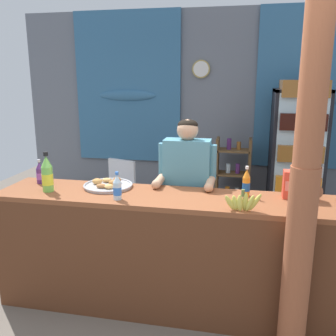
# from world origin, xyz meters

# --- Properties ---
(ground_plane) EXTENTS (7.95, 7.95, 0.00)m
(ground_plane) POSITION_xyz_m (0.00, 1.22, 0.00)
(ground_plane) COLOR #665B51
(back_wall_curtained) EXTENTS (5.61, 0.22, 2.86)m
(back_wall_curtained) POSITION_xyz_m (0.03, 3.11, 1.48)
(back_wall_curtained) COLOR slate
(back_wall_curtained) RESTS_ON ground
(stall_counter) EXTENTS (2.92, 0.58, 1.00)m
(stall_counter) POSITION_xyz_m (-0.02, 0.29, 0.61)
(stall_counter) COLOR brown
(stall_counter) RESTS_ON ground
(timber_post) EXTENTS (0.21, 0.19, 2.77)m
(timber_post) POSITION_xyz_m (0.91, -0.01, 1.33)
(timber_post) COLOR #995133
(timber_post) RESTS_ON ground
(drink_fridge) EXTENTS (0.66, 0.70, 1.89)m
(drink_fridge) POSITION_xyz_m (1.20, 2.52, 1.03)
(drink_fridge) COLOR black
(drink_fridge) RESTS_ON ground
(bottle_shelf_rack) EXTENTS (0.48, 0.28, 1.11)m
(bottle_shelf_rack) POSITION_xyz_m (0.40, 2.71, 0.58)
(bottle_shelf_rack) COLOR brown
(bottle_shelf_rack) RESTS_ON ground
(plastic_lawn_chair) EXTENTS (0.56, 0.56, 0.86)m
(plastic_lawn_chair) POSITION_xyz_m (-1.09, 2.08, 0.49)
(plastic_lawn_chair) COLOR silver
(plastic_lawn_chair) RESTS_ON ground
(shopkeeper) EXTENTS (0.53, 0.42, 1.57)m
(shopkeeper) POSITION_xyz_m (0.03, 0.84, 0.99)
(shopkeeper) COLOR #28282D
(shopkeeper) RESTS_ON ground
(soda_bottle_lime_soda) EXTENTS (0.09, 0.09, 0.34)m
(soda_bottle_lime_soda) POSITION_xyz_m (-1.06, 0.33, 1.14)
(soda_bottle_lime_soda) COLOR #75C64C
(soda_bottle_lime_soda) RESTS_ON stall_counter
(soda_bottle_water) EXTENTS (0.07, 0.07, 0.22)m
(soda_bottle_water) POSITION_xyz_m (-0.42, 0.24, 1.09)
(soda_bottle_water) COLOR silver
(soda_bottle_water) RESTS_ON stall_counter
(soda_bottle_grape_soda) EXTENTS (0.06, 0.06, 0.22)m
(soda_bottle_grape_soda) POSITION_xyz_m (-1.25, 0.53, 1.09)
(soda_bottle_grape_soda) COLOR #56286B
(soda_bottle_grape_soda) RESTS_ON stall_counter
(soda_bottle_orange_soda) EXTENTS (0.06, 0.06, 0.25)m
(soda_bottle_orange_soda) POSITION_xyz_m (0.56, 0.53, 1.10)
(soda_bottle_orange_soda) COLOR orange
(soda_bottle_orange_soda) RESTS_ON stall_counter
(snack_box_crackers) EXTENTS (0.22, 0.12, 0.22)m
(snack_box_crackers) POSITION_xyz_m (0.95, 0.55, 1.11)
(snack_box_crackers) COLOR #E5422D
(snack_box_crackers) RESTS_ON stall_counter
(pastry_tray) EXTENTS (0.42, 0.42, 0.07)m
(pastry_tray) POSITION_xyz_m (-0.61, 0.54, 1.02)
(pastry_tray) COLOR #BCBCC1
(pastry_tray) RESTS_ON stall_counter
(banana_bunch) EXTENTS (0.28, 0.05, 0.16)m
(banana_bunch) POSITION_xyz_m (0.53, 0.18, 1.06)
(banana_bunch) COLOR #CCC14C
(banana_bunch) RESTS_ON stall_counter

